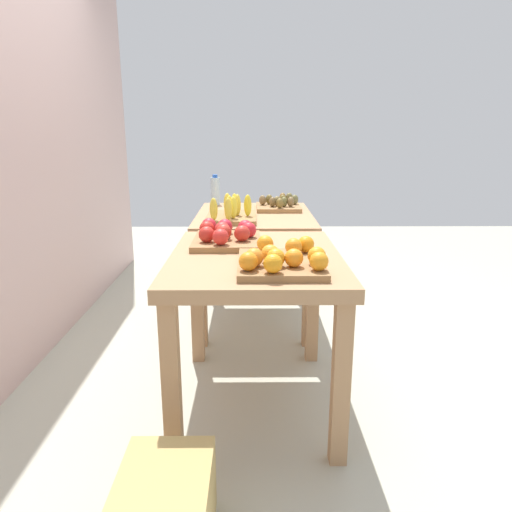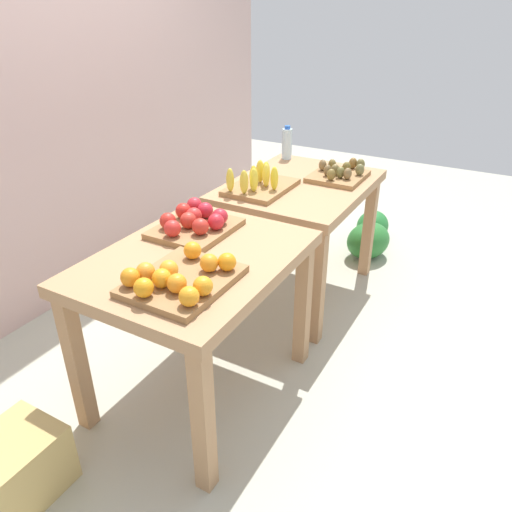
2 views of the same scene
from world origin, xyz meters
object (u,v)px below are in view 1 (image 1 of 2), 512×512
(kiwi_bin, at_px, (279,205))
(watermelon_pile, at_px, (282,268))
(display_table_left, at_px, (255,278))
(orange_bin, at_px, (282,259))
(water_bottle, at_px, (215,191))
(apple_bin, at_px, (226,235))
(cardboard_produce_box, at_px, (165,512))
(display_table_right, at_px, (254,230))
(banana_crate, at_px, (231,214))

(kiwi_bin, bearing_deg, watermelon_pile, -6.09)
(kiwi_bin, bearing_deg, display_table_left, 172.05)
(orange_bin, distance_m, water_bottle, 1.84)
(display_table_left, height_order, water_bottle, water_bottle)
(apple_bin, bearing_deg, water_bottle, 6.58)
(water_bottle, bearing_deg, display_table_left, -168.88)
(kiwi_bin, xyz_separation_m, watermelon_pile, (0.65, -0.07, -0.68))
(cardboard_produce_box, bearing_deg, apple_bin, -7.76)
(display_table_right, bearing_deg, water_bottle, 35.37)
(banana_crate, relative_size, cardboard_produce_box, 1.10)
(orange_bin, distance_m, cardboard_produce_box, 1.02)
(apple_bin, bearing_deg, display_table_left, -144.96)
(display_table_right, relative_size, banana_crate, 2.36)
(display_table_right, height_order, watermelon_pile, display_table_right)
(display_table_left, distance_m, water_bottle, 1.59)
(display_table_left, bearing_deg, kiwi_bin, -7.95)
(apple_bin, distance_m, banana_crate, 0.65)
(kiwi_bin, bearing_deg, orange_bin, 177.30)
(water_bottle, bearing_deg, banana_crate, -167.22)
(display_table_left, relative_size, apple_bin, 2.60)
(apple_bin, relative_size, kiwi_bin, 1.08)
(display_table_right, distance_m, watermelon_pile, 1.03)
(display_table_left, distance_m, apple_bin, 0.31)
(display_table_left, distance_m, kiwi_bin, 1.33)
(orange_bin, bearing_deg, cardboard_produce_box, 147.26)
(display_table_right, distance_m, cardboard_produce_box, 2.09)
(orange_bin, bearing_deg, apple_bin, 29.49)
(apple_bin, height_order, watermelon_pile, apple_bin)
(display_table_left, height_order, apple_bin, apple_bin)
(apple_bin, height_order, water_bottle, water_bottle)
(display_table_right, relative_size, kiwi_bin, 2.81)
(display_table_right, xyz_separation_m, watermelon_pile, (0.84, -0.25, -0.53))
(display_table_right, xyz_separation_m, orange_bin, (-1.37, -0.11, 0.16))
(apple_bin, xyz_separation_m, water_bottle, (1.33, 0.15, 0.06))
(apple_bin, height_order, cardboard_produce_box, apple_bin)
(apple_bin, height_order, banana_crate, banana_crate)
(orange_bin, relative_size, banana_crate, 1.01)
(banana_crate, height_order, cardboard_produce_box, banana_crate)
(display_table_right, xyz_separation_m, banana_crate, (-0.25, 0.15, 0.16))
(display_table_left, xyz_separation_m, kiwi_bin, (1.31, -0.18, 0.15))
(kiwi_bin, xyz_separation_m, cardboard_produce_box, (-2.19, 0.48, -0.67))
(display_table_left, distance_m, display_table_right, 1.12)
(orange_bin, height_order, banana_crate, banana_crate)
(apple_bin, relative_size, watermelon_pile, 0.57)
(watermelon_pile, bearing_deg, cardboard_produce_box, 169.01)
(display_table_left, xyz_separation_m, watermelon_pile, (1.96, -0.25, -0.53))
(water_bottle, distance_m, cardboard_produce_box, 2.54)
(display_table_left, bearing_deg, water_bottle, 11.12)
(display_table_left, relative_size, watermelon_pile, 1.48)
(display_table_left, relative_size, cardboard_produce_box, 2.60)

